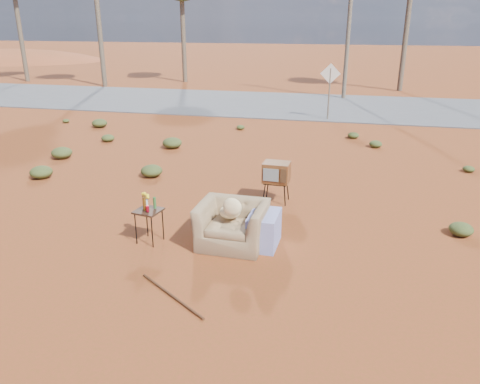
# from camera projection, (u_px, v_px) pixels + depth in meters

# --- Properties ---
(ground) EXTENTS (140.00, 140.00, 0.00)m
(ground) POSITION_uv_depth(u_px,v_px,m) (202.00, 254.00, 8.07)
(ground) COLOR maroon
(ground) RESTS_ON ground
(highway) EXTENTS (140.00, 7.00, 0.04)m
(highway) POSITION_uv_depth(u_px,v_px,m) (298.00, 105.00, 21.76)
(highway) COLOR #565659
(highway) RESTS_ON ground
(dirt_mound) EXTENTS (26.00, 18.00, 2.00)m
(dirt_mound) POSITION_uv_depth(u_px,v_px,m) (12.00, 60.00, 45.43)
(dirt_mound) COLOR #9E4426
(dirt_mound) RESTS_ON ground
(armchair) EXTENTS (1.42, 0.89, 1.04)m
(armchair) POSITION_uv_depth(u_px,v_px,m) (238.00, 220.00, 8.24)
(armchair) COLOR olive
(armchair) RESTS_ON ground
(tv_unit) EXTENTS (0.58, 0.48, 0.90)m
(tv_unit) POSITION_uv_depth(u_px,v_px,m) (276.00, 173.00, 10.12)
(tv_unit) COLOR black
(tv_unit) RESTS_ON ground
(side_table) EXTENTS (0.51, 0.51, 0.89)m
(side_table) POSITION_uv_depth(u_px,v_px,m) (148.00, 208.00, 8.32)
(side_table) COLOR #331D12
(side_table) RESTS_ON ground
(rusty_bar) EXTENTS (1.28, 0.92, 0.04)m
(rusty_bar) POSITION_uv_depth(u_px,v_px,m) (172.00, 295.00, 6.82)
(rusty_bar) COLOR #502B15
(rusty_bar) RESTS_ON ground
(road_sign) EXTENTS (0.78, 0.06, 2.19)m
(road_sign) POSITION_uv_depth(u_px,v_px,m) (330.00, 82.00, 18.19)
(road_sign) COLOR brown
(road_sign) RESTS_ON ground
(utility_pole_center) EXTENTS (1.40, 0.20, 8.00)m
(utility_pole_center) POSITION_uv_depth(u_px,v_px,m) (350.00, 11.00, 22.18)
(utility_pole_center) COLOR brown
(utility_pole_center) RESTS_ON ground
(scrub_patch) EXTENTS (17.49, 8.07, 0.33)m
(scrub_patch) POSITION_uv_depth(u_px,v_px,m) (222.00, 168.00, 12.22)
(scrub_patch) COLOR #435023
(scrub_patch) RESTS_ON ground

